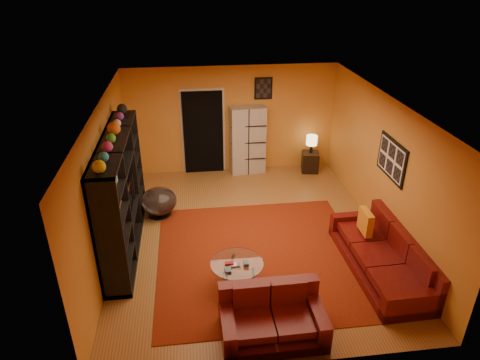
{
  "coord_description": "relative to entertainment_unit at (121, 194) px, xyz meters",
  "views": [
    {
      "loc": [
        -1.01,
        -6.77,
        4.67
      ],
      "look_at": [
        -0.16,
        0.1,
        1.15
      ],
      "focal_mm": 32.0,
      "sensor_mm": 36.0,
      "label": 1
    }
  ],
  "objects": [
    {
      "name": "floor",
      "position": [
        2.27,
        0.0,
        -1.05
      ],
      "size": [
        6.0,
        6.0,
        0.0
      ],
      "primitive_type": "plane",
      "color": "brown",
      "rests_on": "ground"
    },
    {
      "name": "ceiling",
      "position": [
        2.27,
        0.0,
        1.55
      ],
      "size": [
        6.0,
        6.0,
        0.0
      ],
      "primitive_type": "plane",
      "rotation": [
        3.14,
        0.0,
        0.0
      ],
      "color": "white",
      "rests_on": "wall_back"
    },
    {
      "name": "wall_back",
      "position": [
        2.27,
        3.0,
        0.25
      ],
      "size": [
        6.0,
        0.0,
        6.0
      ],
      "primitive_type": "plane",
      "rotation": [
        1.57,
        0.0,
        0.0
      ],
      "color": "orange",
      "rests_on": "floor"
    },
    {
      "name": "wall_front",
      "position": [
        2.27,
        -3.0,
        0.25
      ],
      "size": [
        6.0,
        0.0,
        6.0
      ],
      "primitive_type": "plane",
      "rotation": [
        -1.57,
        0.0,
        0.0
      ],
      "color": "orange",
      "rests_on": "floor"
    },
    {
      "name": "wall_left",
      "position": [
        -0.23,
        0.0,
        0.25
      ],
      "size": [
        0.0,
        6.0,
        6.0
      ],
      "primitive_type": "plane",
      "rotation": [
        1.57,
        0.0,
        1.57
      ],
      "color": "orange",
      "rests_on": "floor"
    },
    {
      "name": "wall_right",
      "position": [
        4.78,
        0.0,
        0.25
      ],
      "size": [
        0.0,
        6.0,
        6.0
      ],
      "primitive_type": "plane",
      "rotation": [
        1.57,
        0.0,
        -1.57
      ],
      "color": "orange",
      "rests_on": "floor"
    },
    {
      "name": "rug",
      "position": [
        2.38,
        -0.7,
        -1.04
      ],
      "size": [
        3.6,
        3.6,
        0.01
      ],
      "primitive_type": "cube",
      "color": "#631A0B",
      "rests_on": "floor"
    },
    {
      "name": "doorway",
      "position": [
        1.57,
        2.96,
        -0.03
      ],
      "size": [
        0.95,
        0.1,
        2.04
      ],
      "primitive_type": "cube",
      "color": "black",
      "rests_on": "floor"
    },
    {
      "name": "wall_art_right",
      "position": [
        4.75,
        -0.3,
        0.55
      ],
      "size": [
        0.03,
        1.0,
        0.7
      ],
      "primitive_type": "cube",
      "color": "black",
      "rests_on": "wall_right"
    },
    {
      "name": "wall_art_back",
      "position": [
        3.02,
        2.98,
        1.0
      ],
      "size": [
        0.42,
        0.03,
        0.52
      ],
      "primitive_type": "cube",
      "color": "black",
      "rests_on": "wall_back"
    },
    {
      "name": "entertainment_unit",
      "position": [
        0.0,
        0.0,
        0.0
      ],
      "size": [
        0.45,
        3.0,
        2.1
      ],
      "primitive_type": "cube",
      "color": "black",
      "rests_on": "floor"
    },
    {
      "name": "tv",
      "position": [
        0.05,
        0.07,
        -0.08
      ],
      "size": [
        0.88,
        0.12,
        0.51
      ],
      "primitive_type": "imported",
      "rotation": [
        0.0,
        0.0,
        1.57
      ],
      "color": "black",
      "rests_on": "entertainment_unit"
    },
    {
      "name": "sofa",
      "position": [
        4.42,
        -1.31,
        -0.77
      ],
      "size": [
        1.03,
        2.4,
        0.85
      ],
      "rotation": [
        0.0,
        0.0,
        0.02
      ],
      "color": "#510A0B",
      "rests_on": "rug"
    },
    {
      "name": "loveseat",
      "position": [
        2.24,
        -2.42,
        -0.76
      ],
      "size": [
        1.44,
        0.87,
        0.85
      ],
      "rotation": [
        0.0,
        0.0,
        1.58
      ],
      "color": "#510A0B",
      "rests_on": "rug"
    },
    {
      "name": "throw_pillow",
      "position": [
        4.22,
        -0.76,
        -0.42
      ],
      "size": [
        0.12,
        0.42,
        0.42
      ],
      "primitive_type": "cube",
      "color": "orange",
      "rests_on": "sofa"
    },
    {
      "name": "coffee_table",
      "position": [
        1.88,
        -1.37,
        -0.67
      ],
      "size": [
        0.84,
        0.84,
        0.42
      ],
      "rotation": [
        0.0,
        0.0,
        -0.29
      ],
      "color": "silver",
      "rests_on": "floor"
    },
    {
      "name": "storage_cabinet",
      "position": [
        2.64,
        2.8,
        -0.21
      ],
      "size": [
        0.87,
        0.45,
        1.67
      ],
      "primitive_type": "cube",
      "rotation": [
        0.0,
        0.0,
        0.1
      ],
      "color": "#B4ADA6",
      "rests_on": "floor"
    },
    {
      "name": "bowl_chair",
      "position": [
        0.54,
        0.97,
        -0.73
      ],
      "size": [
        0.74,
        0.74,
        0.6
      ],
      "color": "black",
      "rests_on": "floor"
    },
    {
      "name": "side_table",
      "position": [
        4.19,
        2.63,
        -0.8
      ],
      "size": [
        0.46,
        0.46,
        0.5
      ],
      "primitive_type": "cube",
      "rotation": [
        0.0,
        0.0,
        -0.17
      ],
      "color": "black",
      "rests_on": "floor"
    },
    {
      "name": "table_lamp",
      "position": [
        4.19,
        2.63,
        -0.24
      ],
      "size": [
        0.27,
        0.27,
        0.44
      ],
      "color": "black",
      "rests_on": "side_table"
    }
  ]
}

